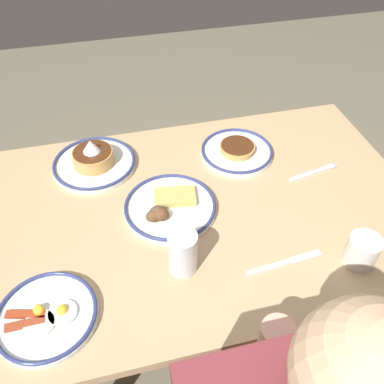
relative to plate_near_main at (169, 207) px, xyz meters
The scene contains 10 objects.
ground_plane 0.77m from the plate_near_main, behind, with size 6.00×6.00×0.00m, color #6B6550.
dining_table 0.19m from the plate_near_main, behind, with size 1.28×0.86×0.75m.
plate_near_main is the anchor object (origin of this frame).
plate_center_pancakes 0.35m from the plate_near_main, 143.66° to the right, with size 0.25×0.25×0.04m.
plate_far_companion 0.33m from the plate_near_main, 51.88° to the right, with size 0.27×0.27×0.11m.
plate_far_side 0.45m from the plate_near_main, 38.20° to the left, with size 0.24×0.24×0.04m.
coffee_mug 0.54m from the plate_near_main, 146.56° to the left, with size 0.08×0.11×0.09m.
drinking_glass 0.21m from the plate_near_main, 88.28° to the left, with size 0.08×0.08×0.13m.
fork_near 0.50m from the plate_near_main, behind, with size 0.18×0.05×0.01m.
butter_knife 0.37m from the plate_near_main, 134.40° to the left, with size 0.22×0.04×0.01m.
Camera 1 is at (0.25, 0.82, 1.64)m, focal length 38.18 mm.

